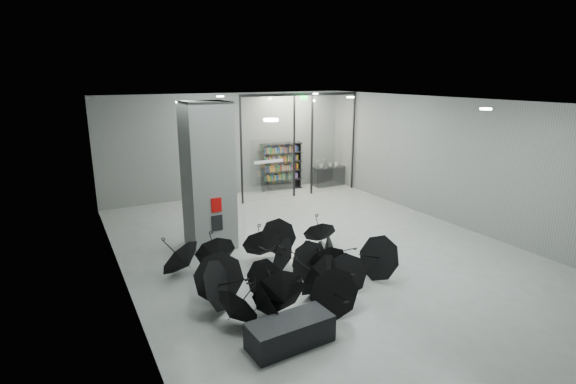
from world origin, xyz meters
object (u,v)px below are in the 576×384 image
shop_counter (328,176)px  bench (290,332)px  bookshelf (281,166)px  column (208,176)px  umbrella_cluster (284,274)px

shop_counter → bench: bearing=-127.9°
bench → bookshelf: size_ratio=0.79×
column → bench: column is taller
column → umbrella_cluster: (0.67, -3.21, -1.69)m
shop_counter → umbrella_cluster: (-6.10, -7.56, -0.11)m
column → bench: 5.52m
shop_counter → umbrella_cluster: bearing=-130.5°
bookshelf → shop_counter: bearing=-2.6°
bench → umbrella_cluster: bearing=61.8°
column → bookshelf: column is taller
column → shop_counter: 8.20m
bookshelf → column: bearing=-126.5°
column → bookshelf: bearing=45.5°
column → umbrella_cluster: 3.69m
bookshelf → umbrella_cluster: (-4.00, -7.96, -0.66)m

